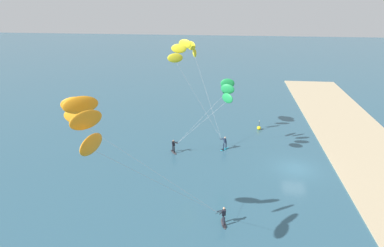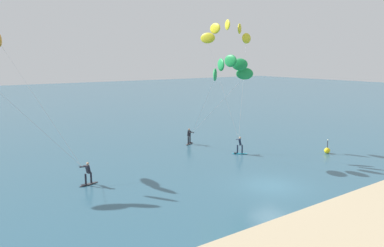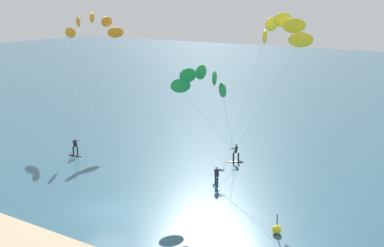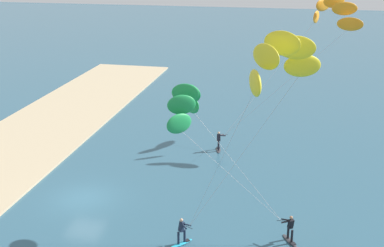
# 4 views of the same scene
# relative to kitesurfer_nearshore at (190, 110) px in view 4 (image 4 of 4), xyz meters

# --- Properties ---
(ground_plane) EXTENTS (240.00, 240.00, 0.00)m
(ground_plane) POSITION_rel_kitesurfer_nearshore_xyz_m (-2.78, -8.19, -7.84)
(ground_plane) COLOR #2D566B
(kitesurfer_nearshore) EXTENTS (4.93, 7.60, 9.33)m
(kitesurfer_nearshore) POSITION_rel_kitesurfer_nearshore_xyz_m (0.00, 0.00, 0.00)
(kitesurfer_nearshore) COLOR #333338
(kitesurfer_nearshore) RESTS_ON ground
(kitesurfer_mid_water) EXTENTS (9.47, 11.50, 12.66)m
(kitesurfer_mid_water) POSITION_rel_kitesurfer_nearshore_xyz_m (-18.84, 8.08, 3.09)
(kitesurfer_mid_water) COLOR #333338
(kitesurfer_mid_water) RESTS_ON ground
(kitesurfer_far_out) EXTENTS (6.13, 7.72, 13.02)m
(kitesurfer_far_out) POSITION_rel_kitesurfer_nearshore_xyz_m (3.96, 4.78, 3.50)
(kitesurfer_far_out) COLOR #23ADD1
(kitesurfer_far_out) RESTS_ON ground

